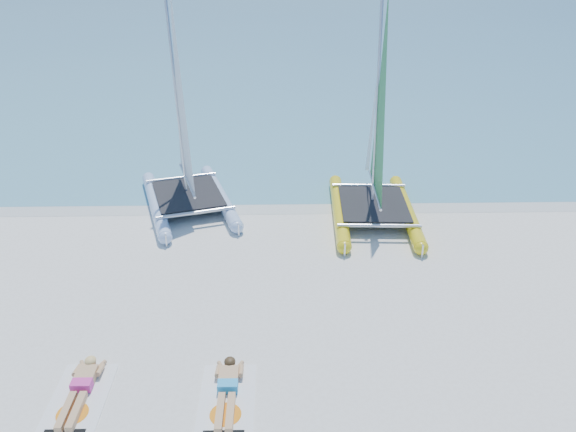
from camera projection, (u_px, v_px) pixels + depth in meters
The scene contains 9 objects.
ground at pixel (247, 309), 12.60m from camera, with size 140.00×140.00×0.00m, color white.
sea at pixel (270, 6), 69.05m from camera, with size 140.00×115.00×0.01m, color #72BABE.
wet_sand_strip at pixel (255, 205), 17.53m from camera, with size 140.00×1.40×0.01m, color silver.
catamaran_blue at pixel (183, 143), 16.64m from camera, with size 3.74×5.47×6.81m.
catamaran_yellow at pixel (376, 142), 16.30m from camera, with size 2.62×5.43×6.85m.
towel_a at pixel (79, 399), 10.11m from camera, with size 1.00×1.85×0.02m, color white.
sunbather_a at pixel (81, 387), 10.24m from camera, with size 0.37×1.73×0.26m.
towel_b at pixel (227, 400), 10.09m from camera, with size 1.00×1.85×0.02m, color white.
sunbather_b at pixel (228, 388), 10.22m from camera, with size 0.37×1.73×0.26m.
Camera 1 is at (0.69, -10.38, 7.46)m, focal length 35.00 mm.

